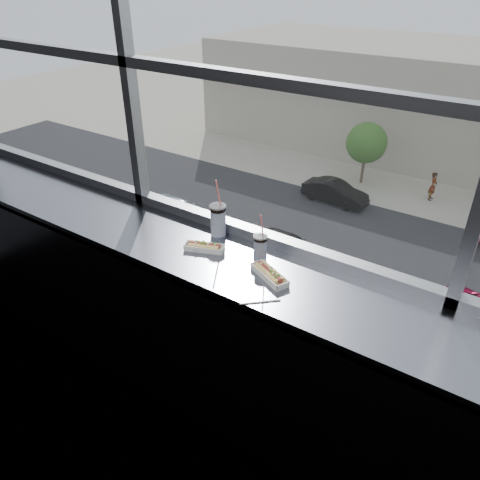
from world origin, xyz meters
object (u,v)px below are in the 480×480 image
Objects in this scene: car_far_a at (335,189)px; soda_cup_right at (260,246)px; hotdog_tray_left at (204,247)px; hotdog_tray_right at (270,274)px; loose_straw at (260,302)px; car_near_a at (178,211)px; tree_left at (367,143)px; car_near_b at (286,244)px; wrapper at (196,247)px; pedestrian_a at (434,184)px; soda_cup_left at (218,218)px.

soda_cup_right is at bearing -155.65° from car_far_a.
soda_cup_right reaches higher than hotdog_tray_left.
hotdog_tray_right is 0.21m from loose_straw.
car_near_a is at bearing 145.58° from car_far_a.
soda_cup_right is 30.95m from tree_left.
car_near_b is at bearing 116.99° from soda_cup_right.
wrapper is (-0.36, -0.11, -0.07)m from soda_cup_right.
soda_cup_left is at bearing -172.49° from pedestrian_a.
pedestrian_a is at bearing -0.72° from tree_left.
hotdog_tray_right is at bearing -24.02° from soda_cup_left.
soda_cup_left is at bearing 164.45° from soda_cup_right.
car_far_a is at bearing 127.94° from pedestrian_a.
car_near_a is at bearing 89.48° from car_near_b.
pedestrian_a is at bearing -48.33° from car_far_a.
car_near_a is (-15.51, 16.30, -11.09)m from hotdog_tray_right.
hotdog_tray_left is at bearing -172.46° from pedestrian_a.
car_near_b is (-8.37, 16.30, -10.95)m from hotdog_tray_right.
soda_cup_right is at bearing -153.53° from car_near_b.
loose_straw is at bearing -72.39° from tree_left.
car_near_a is at bearing 133.07° from soda_cup_left.
hotdog_tray_right is 30.57m from pedestrian_a.
car_far_a is at bearing 5.61° from car_near_b.
soda_cup_right is 30.47m from pedestrian_a.
hotdog_tray_left is 0.56m from loose_straw.
soda_cup_right is at bearing -171.81° from pedestrian_a.
hotdog_tray_left is 28.11m from car_far_a.
wrapper is at bearing -134.13° from car_near_a.
tree_left is (-8.97, 28.30, -9.19)m from hotdog_tray_right.
wrapper is at bearing -163.58° from soda_cup_right.
pedestrian_a is at bearing 55.39° from loose_straw.
soda_cup_right is 28.15m from car_far_a.
car_near_a is 0.87× the size of car_near_b.
soda_cup_right is 1.44× the size of loose_straw.
hotdog_tray_left is 30.93m from tree_left.
pedestrian_a is at bearing 76.11° from hotdog_tray_left.
soda_cup_right reaches higher than car_near_b.
loose_straw is (0.20, -0.32, -0.08)m from soda_cup_right.
loose_straw is (0.07, -0.20, -0.02)m from hotdog_tray_right.
car_near_b is at bearing 160.64° from pedestrian_a.
wrapper is 0.02× the size of car_far_a.
soda_cup_left reaches higher than loose_straw.
car_far_a is (-8.74, 24.29, -11.12)m from wrapper.
pedestrian_a is (5.05, 3.94, 0.17)m from car_far_a.
pedestrian_a is (-4.24, 28.43, -10.93)m from loose_straw.
car_far_a is 4.45m from tree_left.
wrapper is (-0.49, 0.01, -0.01)m from hotdog_tray_right.
pedestrian_a is at bearing 98.19° from soda_cup_right.
hotdog_tray_right is 2.37× the size of wrapper.
soda_cup_left is 0.69m from loose_straw.
hotdog_tray_right is at bearing -41.97° from soda_cup_right.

